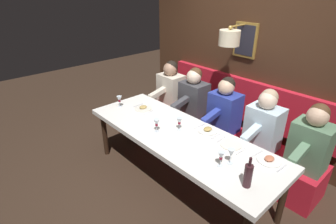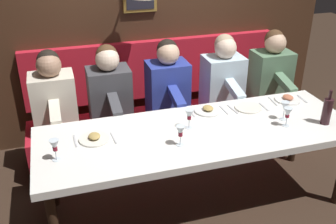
{
  "view_description": "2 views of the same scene",
  "coord_description": "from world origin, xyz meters",
  "px_view_note": "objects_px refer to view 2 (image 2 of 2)",
  "views": [
    {
      "loc": [
        -1.92,
        -1.91,
        2.35
      ],
      "look_at": [
        0.05,
        0.24,
        0.92
      ],
      "focal_mm": 28.19,
      "sensor_mm": 36.0,
      "label": 1
    },
    {
      "loc": [
        -2.54,
        1.03,
        2.3
      ],
      "look_at": [
        0.05,
        0.24,
        0.92
      ],
      "focal_mm": 41.79,
      "sensor_mm": 36.0,
      "label": 2
    }
  ],
  "objects_px": {
    "wine_glass_0": "(55,146)",
    "wine_glass_3": "(189,115)",
    "diner_farthest": "(53,95)",
    "dining_table": "(199,137)",
    "diner_nearest": "(271,69)",
    "wine_glass_1": "(285,107)",
    "diner_near": "(223,75)",
    "wine_bottle": "(327,111)",
    "diner_middle": "(168,82)",
    "diner_far": "(109,88)",
    "wine_glass_2": "(288,113)",
    "wine_glass_4": "(180,132)"
  },
  "relations": [
    {
      "from": "diner_nearest",
      "to": "wine_glass_4",
      "type": "xyz_separation_m",
      "value": [
        -1.05,
        1.38,
        0.04
      ]
    },
    {
      "from": "diner_farthest",
      "to": "dining_table",
      "type": "bearing_deg",
      "value": -128.88
    },
    {
      "from": "diner_near",
      "to": "wine_bottle",
      "type": "height_order",
      "value": "diner_near"
    },
    {
      "from": "diner_farthest",
      "to": "diner_far",
      "type": "bearing_deg",
      "value": -90.0
    },
    {
      "from": "wine_glass_4",
      "to": "diner_middle",
      "type": "bearing_deg",
      "value": -11.81
    },
    {
      "from": "diner_middle",
      "to": "wine_glass_1",
      "type": "relative_size",
      "value": 4.82
    },
    {
      "from": "diner_farthest",
      "to": "wine_glass_3",
      "type": "relative_size",
      "value": 4.82
    },
    {
      "from": "wine_glass_1",
      "to": "wine_bottle",
      "type": "relative_size",
      "value": 0.55
    },
    {
      "from": "wine_glass_0",
      "to": "wine_glass_1",
      "type": "xyz_separation_m",
      "value": [
        0.07,
        -1.87,
        0.0
      ]
    },
    {
      "from": "wine_glass_1",
      "to": "wine_glass_3",
      "type": "relative_size",
      "value": 1.0
    },
    {
      "from": "wine_glass_1",
      "to": "wine_glass_4",
      "type": "xyz_separation_m",
      "value": [
        -0.14,
        0.97,
        -0.0
      ]
    },
    {
      "from": "diner_far",
      "to": "wine_glass_4",
      "type": "distance_m",
      "value": 1.11
    },
    {
      "from": "diner_middle",
      "to": "wine_glass_3",
      "type": "xyz_separation_m",
      "value": [
        -0.81,
        0.07,
        0.04
      ]
    },
    {
      "from": "wine_glass_4",
      "to": "dining_table",
      "type": "bearing_deg",
      "value": -52.42
    },
    {
      "from": "diner_nearest",
      "to": "wine_glass_1",
      "type": "xyz_separation_m",
      "value": [
        -0.91,
        0.41,
        0.04
      ]
    },
    {
      "from": "diner_farthest",
      "to": "wine_glass_0",
      "type": "xyz_separation_m",
      "value": [
        -0.98,
        0.02,
        0.04
      ]
    },
    {
      "from": "diner_farthest",
      "to": "wine_bottle",
      "type": "xyz_separation_m",
      "value": [
        -1.07,
        -2.14,
        0.04
      ]
    },
    {
      "from": "wine_glass_0",
      "to": "dining_table",
      "type": "bearing_deg",
      "value": -84.94
    },
    {
      "from": "diner_middle",
      "to": "wine_glass_2",
      "type": "distance_m",
      "value": 1.24
    },
    {
      "from": "dining_table",
      "to": "diner_near",
      "type": "height_order",
      "value": "diner_near"
    },
    {
      "from": "dining_table",
      "to": "wine_glass_1",
      "type": "bearing_deg",
      "value": -92.04
    },
    {
      "from": "diner_near",
      "to": "diner_far",
      "type": "relative_size",
      "value": 1.0
    },
    {
      "from": "dining_table",
      "to": "diner_farthest",
      "type": "bearing_deg",
      "value": 51.12
    },
    {
      "from": "dining_table",
      "to": "diner_farthest",
      "type": "height_order",
      "value": "diner_farthest"
    },
    {
      "from": "diner_near",
      "to": "diner_farthest",
      "type": "xyz_separation_m",
      "value": [
        0.0,
        1.7,
        0.0
      ]
    },
    {
      "from": "wine_glass_0",
      "to": "wine_bottle",
      "type": "xyz_separation_m",
      "value": [
        -0.09,
        -2.16,
        0.0
      ]
    },
    {
      "from": "dining_table",
      "to": "diner_farthest",
      "type": "relative_size",
      "value": 3.27
    },
    {
      "from": "diner_nearest",
      "to": "wine_glass_4",
      "type": "bearing_deg",
      "value": 127.24
    },
    {
      "from": "wine_glass_0",
      "to": "wine_glass_3",
      "type": "distance_m",
      "value": 1.07
    },
    {
      "from": "wine_bottle",
      "to": "wine_glass_1",
      "type": "bearing_deg",
      "value": 60.8
    },
    {
      "from": "diner_far",
      "to": "wine_glass_1",
      "type": "bearing_deg",
      "value": -124.37
    },
    {
      "from": "wine_glass_0",
      "to": "wine_glass_2",
      "type": "relative_size",
      "value": 1.0
    },
    {
      "from": "diner_farthest",
      "to": "wine_glass_2",
      "type": "bearing_deg",
      "value": -119.31
    },
    {
      "from": "wine_glass_0",
      "to": "wine_glass_4",
      "type": "bearing_deg",
      "value": -94.12
    },
    {
      "from": "dining_table",
      "to": "wine_glass_4",
      "type": "bearing_deg",
      "value": 127.58
    },
    {
      "from": "dining_table",
      "to": "wine_bottle",
      "type": "height_order",
      "value": "wine_bottle"
    },
    {
      "from": "dining_table",
      "to": "diner_nearest",
      "type": "xyz_separation_m",
      "value": [
        0.88,
        -1.16,
        0.14
      ]
    },
    {
      "from": "wine_glass_4",
      "to": "wine_glass_1",
      "type": "bearing_deg",
      "value": -81.93
    },
    {
      "from": "dining_table",
      "to": "diner_middle",
      "type": "distance_m",
      "value": 0.89
    },
    {
      "from": "diner_near",
      "to": "wine_bottle",
      "type": "relative_size",
      "value": 2.64
    },
    {
      "from": "diner_far",
      "to": "dining_table",
      "type": "bearing_deg",
      "value": -146.88
    },
    {
      "from": "wine_glass_0",
      "to": "wine_bottle",
      "type": "distance_m",
      "value": 2.16
    },
    {
      "from": "wine_glass_3",
      "to": "wine_bottle",
      "type": "xyz_separation_m",
      "value": [
        -0.26,
        -1.11,
        0.0
      ]
    },
    {
      "from": "dining_table",
      "to": "wine_glass_1",
      "type": "height_order",
      "value": "wine_glass_1"
    },
    {
      "from": "dining_table",
      "to": "wine_glass_1",
      "type": "xyz_separation_m",
      "value": [
        -0.03,
        -0.75,
        0.18
      ]
    },
    {
      "from": "dining_table",
      "to": "diner_nearest",
      "type": "relative_size",
      "value": 3.27
    },
    {
      "from": "wine_glass_4",
      "to": "wine_glass_3",
      "type": "bearing_deg",
      "value": -33.35
    },
    {
      "from": "diner_nearest",
      "to": "wine_glass_0",
      "type": "bearing_deg",
      "value": 113.28
    },
    {
      "from": "wine_glass_1",
      "to": "wine_bottle",
      "type": "distance_m",
      "value": 0.34
    },
    {
      "from": "diner_near",
      "to": "wine_bottle",
      "type": "distance_m",
      "value": 1.16
    }
  ]
}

